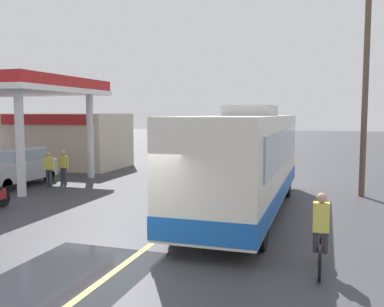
{
  "coord_description": "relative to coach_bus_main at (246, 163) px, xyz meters",
  "views": [
    {
      "loc": [
        4.28,
        -8.21,
        3.4
      ],
      "look_at": [
        -1.5,
        10.0,
        1.6
      ],
      "focal_mm": 39.65,
      "sensor_mm": 36.0,
      "label": 1
    }
  ],
  "objects": [
    {
      "name": "cyclist_on_shoulder",
      "position": [
        2.55,
        -4.97,
        -0.94
      ],
      "size": [
        0.34,
        1.82,
        1.72
      ],
      "color": "black",
      "rests_on": "ground"
    },
    {
      "name": "car_at_pump",
      "position": [
        -11.23,
        2.02,
        -0.71
      ],
      "size": [
        1.7,
        4.2,
        1.82
      ],
      "color": "#B2B2B7",
      "rests_on": "ground"
    },
    {
      "name": "lane_divider_stripe",
      "position": [
        -1.68,
        8.93,
        -1.72
      ],
      "size": [
        0.16,
        50.0,
        0.01
      ],
      "primitive_type": "cube",
      "color": "#D8CC4C",
      "rests_on": "ground"
    },
    {
      "name": "wet_puddle_patch",
      "position": [
        -2.43,
        -7.15,
        -1.72
      ],
      "size": [
        2.97,
        4.59,
        0.01
      ],
      "primitive_type": "cube",
      "color": "#26282D",
      "rests_on": "ground"
    },
    {
      "name": "pedestrian_by_shop",
      "position": [
        -9.6,
        2.23,
        -0.79
      ],
      "size": [
        0.55,
        0.22,
        1.66
      ],
      "color": "#33333F",
      "rests_on": "ground"
    },
    {
      "name": "coach_bus_main",
      "position": [
        0.0,
        0.0,
        0.0
      ],
      "size": [
        2.6,
        11.04,
        3.69
      ],
      "color": "silver",
      "rests_on": "ground"
    },
    {
      "name": "minibus_opposing_lane",
      "position": [
        -3.81,
        16.38,
        -0.25
      ],
      "size": [
        2.04,
        6.13,
        2.44
      ],
      "color": "#264C9E",
      "rests_on": "ground"
    },
    {
      "name": "pedestrian_near_pump",
      "position": [
        -9.39,
        3.07,
        -0.79
      ],
      "size": [
        0.55,
        0.22,
        1.66
      ],
      "color": "#33333F",
      "rests_on": "ground"
    },
    {
      "name": "gas_station_roadside",
      "position": [
        -13.02,
        6.94,
        0.91
      ],
      "size": [
        9.1,
        11.95,
        5.1
      ],
      "color": "#B21E1E",
      "rests_on": "ground"
    },
    {
      "name": "ground",
      "position": [
        -1.68,
        13.93,
        -1.72
      ],
      "size": [
        120.0,
        120.0,
        0.0
      ],
      "primitive_type": "plane",
      "color": "#38383D"
    },
    {
      "name": "utility_pole_roadside",
      "position": [
        4.05,
        4.29,
        2.96
      ],
      "size": [
        1.8,
        0.24,
        8.98
      ],
      "color": "brown",
      "rests_on": "ground"
    }
  ]
}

